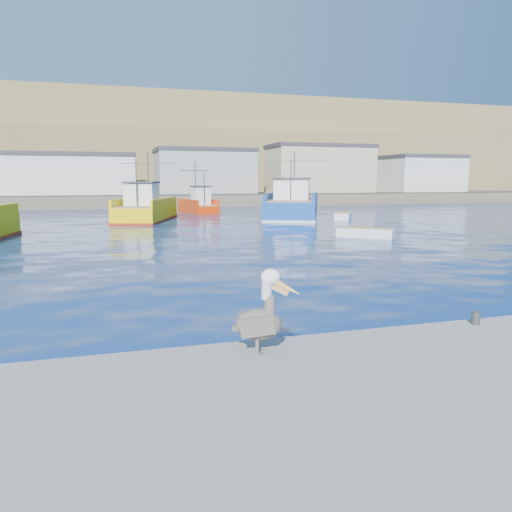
{
  "coord_description": "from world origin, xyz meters",
  "views": [
    {
      "loc": [
        -5.18,
        -12.76,
        3.86
      ],
      "look_at": [
        -0.26,
        3.7,
        1.22
      ],
      "focal_mm": 35.0,
      "sensor_mm": 36.0,
      "label": 1
    }
  ],
  "objects_px": {
    "trawler_blue": "(293,206)",
    "skiff_mid": "(365,234)",
    "skiff_far": "(343,216)",
    "boat_orange": "(199,205)",
    "pelican": "(261,317)",
    "trawler_yellow_b": "(146,210)"
  },
  "relations": [
    {
      "from": "trawler_yellow_b",
      "to": "pelican",
      "type": "xyz_separation_m",
      "value": [
        -0.77,
        -39.5,
        0.19
      ]
    },
    {
      "from": "trawler_yellow_b",
      "to": "skiff_mid",
      "type": "height_order",
      "value": "trawler_yellow_b"
    },
    {
      "from": "trawler_yellow_b",
      "to": "skiff_mid",
      "type": "bearing_deg",
      "value": -54.76
    },
    {
      "from": "trawler_blue",
      "to": "boat_orange",
      "type": "distance_m",
      "value": 12.43
    },
    {
      "from": "trawler_yellow_b",
      "to": "boat_orange",
      "type": "xyz_separation_m",
      "value": [
        6.74,
        9.28,
        -0.06
      ]
    },
    {
      "from": "trawler_blue",
      "to": "pelican",
      "type": "bearing_deg",
      "value": -111.69
    },
    {
      "from": "skiff_mid",
      "to": "skiff_far",
      "type": "height_order",
      "value": "skiff_far"
    },
    {
      "from": "pelican",
      "to": "skiff_mid",
      "type": "bearing_deg",
      "value": 56.48
    },
    {
      "from": "skiff_far",
      "to": "trawler_yellow_b",
      "type": "bearing_deg",
      "value": 169.38
    },
    {
      "from": "trawler_blue",
      "to": "pelican",
      "type": "distance_m",
      "value": 42.39
    },
    {
      "from": "boat_orange",
      "to": "pelican",
      "type": "distance_m",
      "value": 49.36
    },
    {
      "from": "skiff_far",
      "to": "boat_orange",
      "type": "bearing_deg",
      "value": 133.49
    },
    {
      "from": "boat_orange",
      "to": "skiff_mid",
      "type": "height_order",
      "value": "boat_orange"
    },
    {
      "from": "trawler_yellow_b",
      "to": "trawler_blue",
      "type": "xyz_separation_m",
      "value": [
        14.89,
        -0.11,
        0.16
      ]
    },
    {
      "from": "boat_orange",
      "to": "skiff_mid",
      "type": "distance_m",
      "value": 28.55
    },
    {
      "from": "trawler_yellow_b",
      "to": "skiff_far",
      "type": "distance_m",
      "value": 19.26
    },
    {
      "from": "trawler_blue",
      "to": "skiff_mid",
      "type": "relative_size",
      "value": 4.03
    },
    {
      "from": "trawler_yellow_b",
      "to": "trawler_blue",
      "type": "height_order",
      "value": "trawler_blue"
    },
    {
      "from": "trawler_yellow_b",
      "to": "skiff_mid",
      "type": "xyz_separation_m",
      "value": [
        13.1,
        -18.55,
        -0.77
      ]
    },
    {
      "from": "boat_orange",
      "to": "pelican",
      "type": "bearing_deg",
      "value": -98.76
    },
    {
      "from": "trawler_blue",
      "to": "skiff_mid",
      "type": "xyz_separation_m",
      "value": [
        -1.79,
        -18.44,
        -0.93
      ]
    },
    {
      "from": "trawler_blue",
      "to": "pelican",
      "type": "height_order",
      "value": "trawler_blue"
    }
  ]
}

